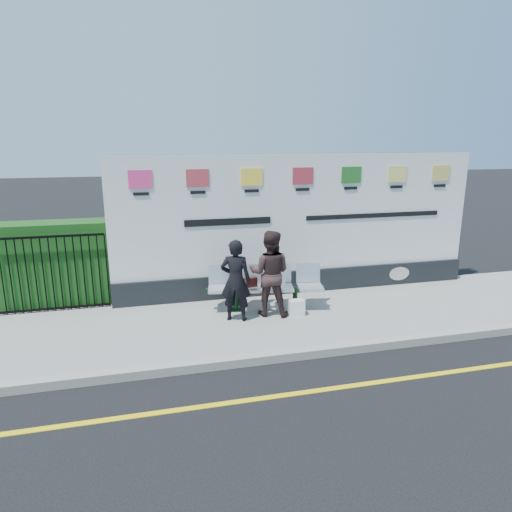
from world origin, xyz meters
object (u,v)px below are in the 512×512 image
at_px(billboard, 300,234).
at_px(bench, 266,298).
at_px(woman_right, 270,273).
at_px(woman_left, 236,280).

xyz_separation_m(billboard, bench, (-1.03, -0.94, -1.06)).
relative_size(billboard, bench, 3.56).
bearing_deg(woman_right, billboard, -107.41).
height_order(billboard, woman_left, billboard).
relative_size(bench, woman_left, 1.45).
xyz_separation_m(bench, woman_right, (0.01, -0.25, 0.59)).
height_order(billboard, woman_right, billboard).
bearing_deg(bench, woman_left, -141.02).
height_order(bench, woman_right, woman_right).
distance_m(bench, woman_left, 0.94).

